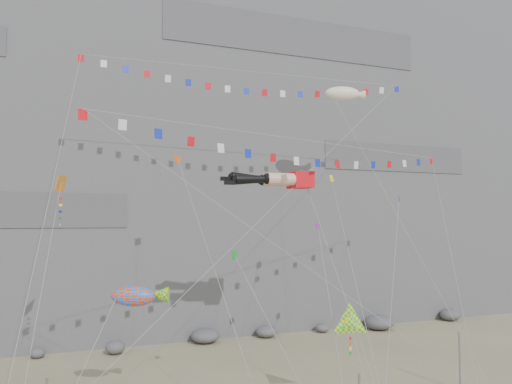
{
  "coord_description": "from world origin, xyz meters",
  "views": [
    {
      "loc": [
        -12.05,
        -27.58,
        11.2
      ],
      "look_at": [
        1.89,
        9.0,
        13.37
      ],
      "focal_mm": 35.0,
      "sensor_mm": 36.0,
      "label": 1
    }
  ],
  "objects": [
    {
      "name": "cliff",
      "position": [
        0.0,
        32.0,
        25.0
      ],
      "size": [
        80.0,
        28.0,
        50.0
      ],
      "primitive_type": "cube",
      "color": "slate",
      "rests_on": "ground"
    },
    {
      "name": "talus_boulders",
      "position": [
        0.0,
        17.0,
        0.6
      ],
      "size": [
        60.0,
        3.0,
        1.2
      ],
      "primitive_type": null,
      "color": "slate",
      "rests_on": "ground"
    },
    {
      "name": "anchor_pole_right",
      "position": [
        12.39,
        -1.17,
        1.9
      ],
      "size": [
        0.12,
        0.12,
        3.8
      ],
      "primitive_type": "cylinder",
      "color": "gray",
      "rests_on": "ground"
    },
    {
      "name": "legs_kite",
      "position": [
        1.75,
        4.5,
        13.99
      ],
      "size": [
        6.49,
        14.08,
        18.93
      ],
      "rotation": [
        0.0,
        0.0,
        -0.07
      ],
      "color": "red",
      "rests_on": "ground"
    },
    {
      "name": "flag_banner_upper",
      "position": [
        2.24,
        10.06,
        23.28
      ],
      "size": [
        30.85,
        14.51,
        32.12
      ],
      "color": "red",
      "rests_on": "ground"
    },
    {
      "name": "flag_banner_lower",
      "position": [
        3.11,
        2.43,
        16.52
      ],
      "size": [
        28.99,
        9.66,
        19.97
      ],
      "color": "red",
      "rests_on": "ground"
    },
    {
      "name": "harlequin_kite",
      "position": [
        -12.38,
        4.52,
        13.32
      ],
      "size": [
        2.87,
        9.2,
        15.7
      ],
      "color": "red",
      "rests_on": "ground"
    },
    {
      "name": "fish_windsock",
      "position": [
        -8.39,
        1.59,
        6.84
      ],
      "size": [
        6.94,
        7.38,
        10.39
      ],
      "color": "#EF3C0C",
      "rests_on": "ground"
    },
    {
      "name": "delta_kite",
      "position": [
        3.32,
        -2.49,
        5.25
      ],
      "size": [
        2.74,
        5.97,
        7.67
      ],
      "color": "yellow",
      "rests_on": "ground"
    },
    {
      "name": "blimp_windsock",
      "position": [
        10.27,
        9.79,
        22.13
      ],
      "size": [
        5.39,
        14.12,
        25.8
      ],
      "color": "white",
      "rests_on": "ground"
    },
    {
      "name": "small_kite_a",
      "position": [
        -4.35,
        8.55,
        15.37
      ],
      "size": [
        2.37,
        15.26,
        21.47
      ],
      "color": "#DE4F12",
      "rests_on": "ground"
    },
    {
      "name": "small_kite_b",
      "position": [
        5.1,
        4.69,
        10.49
      ],
      "size": [
        4.77,
        11.91,
        16.13
      ],
      "color": "purple",
      "rests_on": "ground"
    },
    {
      "name": "small_kite_c",
      "position": [
        -2.55,
        0.78,
        8.97
      ],
      "size": [
        3.31,
        8.21,
        12.06
      ],
      "color": "#169228",
      "rests_on": "ground"
    },
    {
      "name": "small_kite_d",
      "position": [
        7.5,
        6.83,
        14.18
      ],
      "size": [
        4.72,
        13.77,
        19.89
      ],
      "color": "#FFFE15",
      "rests_on": "ground"
    },
    {
      "name": "small_kite_e",
      "position": [
        10.31,
        2.2,
        12.46
      ],
      "size": [
        7.47,
        7.98,
        16.15
      ],
      "color": "#1428B6",
      "rests_on": "ground"
    }
  ]
}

